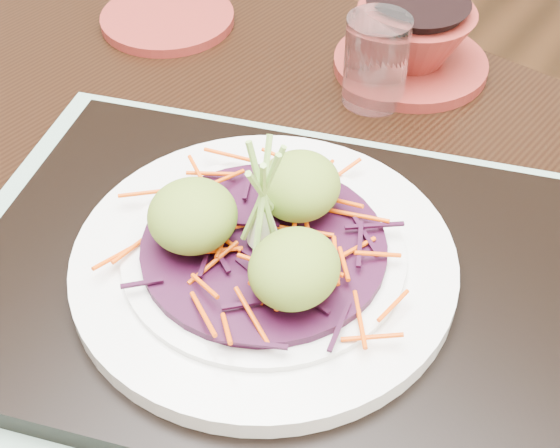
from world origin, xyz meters
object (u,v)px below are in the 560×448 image
Objects in this scene: water_glass at (376,61)px; serving_tray at (264,277)px; terracotta_bowl_set at (413,44)px; dining_table at (281,324)px; white_plate at (264,260)px; terracotta_side_plate at (168,18)px.

serving_tray is at bearing -77.23° from water_glass.
terracotta_bowl_set reaches higher than serving_tray.
serving_tray is at bearing -68.21° from dining_table.
terracotta_bowl_set is at bearing 102.53° from dining_table.
white_plate is at bearing -154.81° from serving_tray.
white_plate is 0.27m from water_glass.
dining_table is 0.11m from serving_tray.
terracotta_side_plate is at bearing 141.42° from white_plate.
dining_table is 2.68× the size of serving_tray.
serving_tray is 2.91× the size of terracotta_side_plate.
serving_tray reaches higher than terracotta_side_plate.
terracotta_side_plate is (-0.32, 0.25, -0.01)m from serving_tray.
dining_table is 7.78× the size of terracotta_side_plate.
terracotta_bowl_set is at bearing 15.65° from terracotta_side_plate.
white_plate is 3.21× the size of water_glass.
dining_table is 0.32m from terracotta_bowl_set.
serving_tray is at bearing -80.56° from terracotta_bowl_set.
dining_table is 0.39m from terracotta_side_plate.
serving_tray is 0.33m from terracotta_bowl_set.
water_glass is at bearing 82.96° from serving_tray.
water_glass reaches higher than white_plate.
dining_table is 4.12× the size of white_plate.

